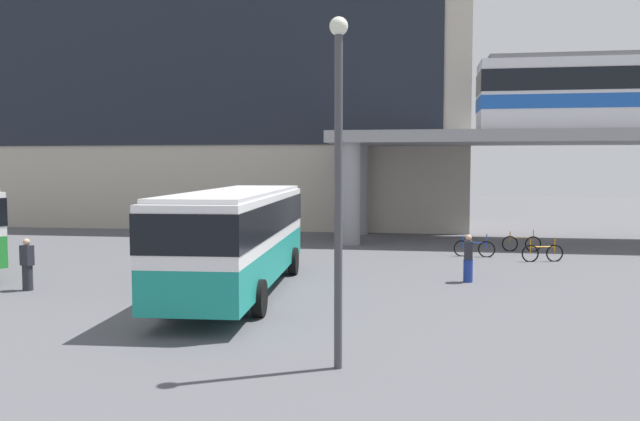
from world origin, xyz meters
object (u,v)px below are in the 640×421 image
Objects in this scene: pedestrian_by_bike_rack at (27,266)px; bicycle_blue at (474,248)px; bicycle_brown at (521,244)px; station_building at (230,82)px; bus_main at (238,230)px; bicycle_orange at (542,253)px; pedestrian_waiting_near_stop at (468,260)px.

bicycle_blue is at bearing 33.98° from pedestrian_by_bike_rack.
station_building is at bearing 145.61° from bicycle_brown.
station_building is at bearing 107.21° from bus_main.
station_building is at bearing 139.66° from bicycle_orange.
pedestrian_waiting_near_stop is 14.55m from pedestrian_by_bike_rack.
pedestrian_by_bike_rack reaches higher than bicycle_orange.
bus_main is at bearing -131.95° from bicycle_brown.
pedestrian_by_bike_rack is at bearing -174.68° from bus_main.
bicycle_blue is (8.01, 9.35, -1.63)m from bus_main.
bus_main is 6.95m from pedestrian_by_bike_rack.
pedestrian_by_bike_rack reaches higher than bicycle_brown.
bicycle_orange is (10.70, 8.30, -1.63)m from bus_main.
bicycle_orange is (0.35, -3.21, 0.00)m from bicycle_brown.
bus_main is 6.37× the size of bicycle_orange.
bus_main is at bearing 5.32° from pedestrian_by_bike_rack.
station_building is 19.27× the size of pedestrian_waiting_near_stop.
bicycle_blue is 1.09× the size of pedestrian_waiting_near_stop.
bicycle_blue is at bearing 49.43° from bus_main.
pedestrian_waiting_near_stop is at bearing -54.68° from station_building.
station_building is 18.93× the size of pedestrian_by_bike_rack.
pedestrian_waiting_near_stop is (-3.08, -8.48, 0.41)m from bicycle_brown.
bus_main is (7.31, -23.59, -7.76)m from station_building.
station_building is at bearing 125.32° from pedestrian_waiting_near_stop.
station_building is 25.89m from bus_main.
bicycle_blue is (-2.69, 1.05, 0.00)m from bicycle_orange.
pedestrian_waiting_near_stop is at bearing 22.61° from bus_main.
pedestrian_by_bike_rack is (-17.51, -8.94, 0.42)m from bicycle_orange.
station_building is 2.83× the size of bus_main.
pedestrian_by_bike_rack reaches higher than bicycle_blue.
bicycle_orange is at bearing 56.98° from pedestrian_waiting_near_stop.
bus_main is 12.42m from bicycle_blue.
pedestrian_waiting_near_stop is (-3.43, -5.27, 0.41)m from bicycle_orange.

